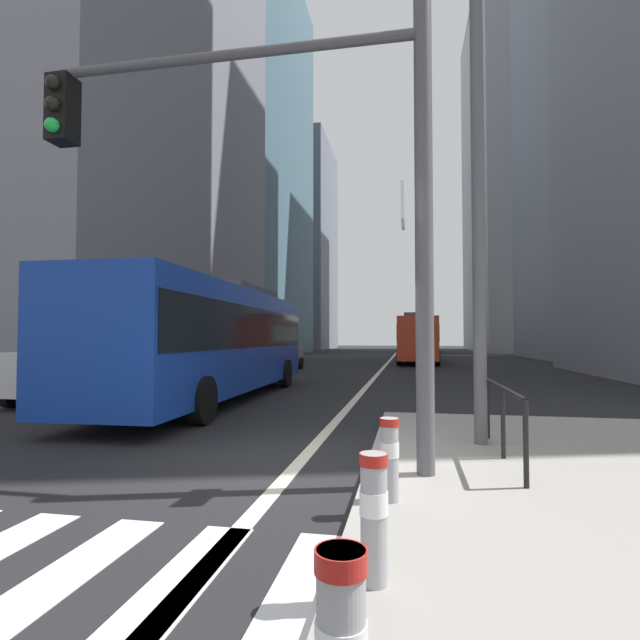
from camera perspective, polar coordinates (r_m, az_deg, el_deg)
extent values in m
plane|color=black|center=(26.85, 7.26, -5.88)|extent=(160.00, 160.00, 0.00)
cube|color=silver|center=(4.16, -33.00, -27.15)|extent=(0.45, 3.20, 0.01)
cube|color=silver|center=(3.67, -21.05, -31.00)|extent=(0.45, 3.20, 0.01)
cube|color=beige|center=(36.82, 8.17, -4.83)|extent=(0.20, 80.00, 0.01)
cube|color=gray|center=(34.34, -24.17, 25.52)|extent=(13.14, 21.29, 35.19)
cube|color=slate|center=(56.27, -8.76, 18.42)|extent=(10.46, 22.96, 42.93)
cube|color=slate|center=(78.62, -2.54, 8.61)|extent=(10.29, 16.40, 32.72)
cube|color=gray|center=(51.15, 29.95, 25.70)|extent=(10.46, 16.37, 50.80)
cube|color=#9E9EA3|center=(73.01, 23.16, 15.72)|extent=(13.89, 25.63, 47.80)
cube|color=#14389E|center=(14.13, -12.33, -2.28)|extent=(2.83, 11.77, 2.75)
cube|color=black|center=(14.14, -12.32, -0.89)|extent=(2.86, 11.54, 1.10)
cube|color=#4C4C51|center=(15.85, -9.98, 3.25)|extent=(1.87, 4.26, 0.30)
cylinder|color=black|center=(10.29, -13.75, -9.21)|extent=(0.33, 1.01, 1.00)
cylinder|color=black|center=(11.43, -25.04, -8.35)|extent=(0.33, 1.01, 1.00)
cylinder|color=black|center=(17.41, -4.13, -6.31)|extent=(0.33, 1.01, 1.00)
cylinder|color=black|center=(18.11, -11.59, -6.11)|extent=(0.33, 1.01, 1.00)
cube|color=silver|center=(15.14, -26.27, -5.34)|extent=(1.82, 4.32, 1.10)
cube|color=black|center=(15.24, -25.88, -2.27)|extent=(1.52, 2.34, 0.52)
cylinder|color=black|center=(13.48, -27.01, -8.10)|extent=(0.23, 0.64, 0.64)
cylinder|color=black|center=(14.67, -32.66, -7.49)|extent=(0.23, 0.64, 0.64)
cylinder|color=black|center=(15.88, -20.43, -7.25)|extent=(0.23, 0.64, 0.64)
cylinder|color=black|center=(16.90, -25.73, -6.85)|extent=(0.23, 0.64, 0.64)
cube|color=red|center=(34.97, 11.51, -2.14)|extent=(2.70, 11.12, 2.75)
cube|color=black|center=(34.97, 11.51, -1.57)|extent=(2.73, 10.90, 1.10)
cube|color=#4C4C51|center=(33.34, 11.49, 0.48)|extent=(1.82, 4.02, 0.30)
cylinder|color=black|center=(38.56, 9.75, -3.96)|extent=(0.32, 1.01, 1.00)
cylinder|color=black|center=(38.55, 13.32, -3.93)|extent=(0.32, 1.01, 1.00)
cylinder|color=black|center=(31.48, 9.32, -4.39)|extent=(0.32, 1.01, 1.00)
cylinder|color=black|center=(31.47, 13.71, -4.36)|extent=(0.32, 1.01, 1.00)
cube|color=#198456|center=(58.31, 12.16, -2.09)|extent=(2.80, 10.82, 2.75)
cube|color=black|center=(58.31, 12.16, -1.75)|extent=(2.84, 10.60, 1.10)
cube|color=#4C4C51|center=(56.71, 12.15, -0.55)|extent=(1.86, 3.92, 0.30)
cylinder|color=black|center=(61.77, 11.06, -3.23)|extent=(0.33, 1.01, 1.00)
cylinder|color=black|center=(61.77, 13.28, -3.21)|extent=(0.33, 1.01, 1.00)
cylinder|color=black|center=(54.90, 10.91, -3.38)|extent=(0.33, 1.01, 1.00)
cylinder|color=black|center=(54.89, 13.42, -3.36)|extent=(0.33, 1.01, 1.00)
cube|color=#B2A899|center=(26.41, -5.05, -4.06)|extent=(1.87, 4.50, 1.10)
cube|color=black|center=(26.54, -4.95, -2.30)|extent=(1.55, 2.44, 0.52)
cylinder|color=black|center=(24.73, -4.05, -5.47)|extent=(0.23, 0.64, 0.64)
cylinder|color=black|center=(25.28, -8.04, -5.38)|extent=(0.23, 0.64, 0.64)
cylinder|color=black|center=(27.65, -2.33, -5.12)|extent=(0.23, 0.64, 0.64)
cylinder|color=black|center=(28.15, -5.94, -5.05)|extent=(0.23, 0.64, 0.64)
cube|color=#232838|center=(47.41, 12.17, -3.14)|extent=(1.87, 4.18, 1.10)
cube|color=black|center=(47.25, 12.18, -2.16)|extent=(1.54, 2.27, 0.52)
cylinder|color=black|center=(48.79, 11.03, -3.76)|extent=(0.23, 0.64, 0.64)
cylinder|color=black|center=(48.88, 13.17, -3.74)|extent=(0.23, 0.64, 0.64)
cylinder|color=black|center=(45.98, 11.13, -3.87)|extent=(0.23, 0.64, 0.64)
cylinder|color=black|center=(46.07, 13.40, -3.84)|extent=(0.23, 0.64, 0.64)
cylinder|color=#515156|center=(6.12, 12.19, 10.84)|extent=(0.22, 0.22, 6.00)
cylinder|color=#515156|center=(7.42, -10.57, 28.41)|extent=(5.02, 0.14, 0.14)
cube|color=black|center=(8.33, -28.11, 21.03)|extent=(0.34, 0.34, 0.95)
sphere|color=black|center=(8.31, -29.01, 23.34)|extent=(0.20, 0.20, 0.20)
sphere|color=black|center=(8.19, -29.05, 21.44)|extent=(0.20, 0.20, 0.20)
sphere|color=green|center=(8.07, -29.09, 19.48)|extent=(0.20, 0.20, 0.20)
cube|color=white|center=(5.99, 9.76, 13.08)|extent=(0.04, 0.60, 0.44)
cylinder|color=#56565B|center=(8.22, 18.16, 14.72)|extent=(0.20, 0.20, 8.00)
cylinder|color=#B21E19|center=(1.94, 2.50, -26.55)|extent=(0.20, 0.20, 0.08)
cylinder|color=#99999E|center=(3.50, 6.38, -22.27)|extent=(0.18, 0.18, 0.86)
cylinder|color=white|center=(3.46, 6.38, -20.66)|extent=(0.19, 0.19, 0.16)
cylinder|color=#B21E19|center=(3.38, 6.36, -16.04)|extent=(0.20, 0.20, 0.08)
cylinder|color=#99999E|center=(5.09, 8.22, -15.99)|extent=(0.18, 0.18, 0.83)
cylinder|color=white|center=(5.06, 8.21, -14.90)|extent=(0.19, 0.19, 0.15)
cylinder|color=#B21E19|center=(5.01, 8.20, -11.85)|extent=(0.20, 0.20, 0.08)
cylinder|color=black|center=(5.88, 23.16, -13.32)|extent=(0.06, 0.06, 0.95)
cylinder|color=black|center=(7.15, 20.82, -11.31)|extent=(0.06, 0.06, 0.95)
cylinder|color=black|center=(8.43, 19.21, -9.89)|extent=(0.06, 0.06, 0.95)
cylinder|color=black|center=(9.72, 18.04, -8.85)|extent=(0.06, 0.06, 0.95)
cylinder|color=black|center=(7.73, 19.91, -7.06)|extent=(0.06, 3.94, 0.06)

